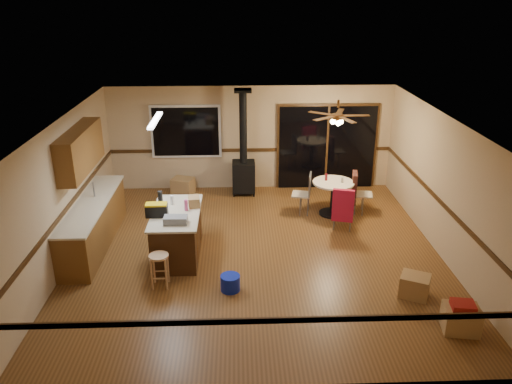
{
  "coord_description": "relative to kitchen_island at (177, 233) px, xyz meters",
  "views": [
    {
      "loc": [
        -0.34,
        -8.48,
        4.71
      ],
      "look_at": [
        0.0,
        0.3,
        1.15
      ],
      "focal_mm": 35.0,
      "sensor_mm": 36.0,
      "label": 1
    }
  ],
  "objects": [
    {
      "name": "bottle_pink",
      "position": [
        0.19,
        0.05,
        0.55
      ],
      "size": [
        0.07,
        0.07,
        0.21
      ],
      "primitive_type": "cylinder",
      "rotation": [
        0.0,
        0.0,
        0.05
      ],
      "color": "#D84C8C",
      "rests_on": "kitchen_island"
    },
    {
      "name": "bottle_dark",
      "position": [
        -0.31,
        0.25,
        0.6
      ],
      "size": [
        0.11,
        0.11,
        0.31
      ],
      "primitive_type": "cylinder",
      "rotation": [
        0.0,
        0.0,
        0.29
      ],
      "color": "black",
      "rests_on": "kitchen_island"
    },
    {
      "name": "blue_bucket",
      "position": [
        1.01,
        -1.27,
        -0.32
      ],
      "size": [
        0.36,
        0.36,
        0.27
      ],
      "primitive_type": "cylinder",
      "rotation": [
        0.0,
        0.0,
        0.09
      ],
      "color": "#0C1EAE",
      "rests_on": "floor"
    },
    {
      "name": "ceiling",
      "position": [
        1.5,
        0.0,
        2.15
      ],
      "size": [
        7.0,
        7.0,
        0.0
      ],
      "primitive_type": "plane",
      "rotation": [
        3.14,
        0.0,
        0.0
      ],
      "color": "silver",
      "rests_on": "ground"
    },
    {
      "name": "glass_red",
      "position": [
        3.12,
        1.85,
        0.41
      ],
      "size": [
        0.08,
        0.08,
        0.16
      ],
      "primitive_type": "cylinder",
      "rotation": [
        0.0,
        0.0,
        -0.4
      ],
      "color": "#590C14",
      "rests_on": "dining_table"
    },
    {
      "name": "wall_left",
      "position": [
        -2.0,
        0.0,
        0.85
      ],
      "size": [
        0.0,
        7.0,
        7.0
      ],
      "primitive_type": "plane",
      "rotation": [
        1.57,
        0.0,
        1.57
      ],
      "color": "tan",
      "rests_on": "ground"
    },
    {
      "name": "wall_right",
      "position": [
        5.0,
        0.0,
        0.85
      ],
      "size": [
        0.0,
        7.0,
        7.0
      ],
      "primitive_type": "plane",
      "rotation": [
        1.57,
        0.0,
        -1.57
      ],
      "color": "tan",
      "rests_on": "ground"
    },
    {
      "name": "box_corner_a",
      "position": [
        4.43,
        -2.47,
        -0.26
      ],
      "size": [
        0.57,
        0.5,
        0.38
      ],
      "primitive_type": "cube",
      "rotation": [
        0.0,
        0.0,
        -0.17
      ],
      "color": "#9B7445",
      "rests_on": "floor"
    },
    {
      "name": "sliding_door",
      "position": [
        3.4,
        3.45,
        0.6
      ],
      "size": [
        2.52,
        0.1,
        2.1
      ],
      "primitive_type": "cube",
      "color": "black",
      "rests_on": "ground"
    },
    {
      "name": "chair_left",
      "position": [
        2.68,
        1.83,
        0.14
      ],
      "size": [
        0.48,
        0.47,
        0.51
      ],
      "color": "tan",
      "rests_on": "ground"
    },
    {
      "name": "bar_stool",
      "position": [
        -0.19,
        -1.1,
        -0.15
      ],
      "size": [
        0.43,
        0.43,
        0.61
      ],
      "primitive_type": "cylinder",
      "rotation": [
        0.0,
        0.0,
        -0.37
      ],
      "color": "tan",
      "rests_on": "floor"
    },
    {
      "name": "chair_right",
      "position": [
        3.79,
        1.83,
        0.14
      ],
      "size": [
        0.53,
        0.5,
        0.7
      ],
      "color": "tan",
      "rests_on": "ground"
    },
    {
      "name": "wood_stove",
      "position": [
        1.3,
        3.05,
        0.28
      ],
      "size": [
        0.55,
        0.5,
        2.52
      ],
      "color": "black",
      "rests_on": "ground"
    },
    {
      "name": "wall_front",
      "position": [
        1.5,
        -3.5,
        0.85
      ],
      "size": [
        7.0,
        0.0,
        7.0
      ],
      "primitive_type": "plane",
      "rotation": [
        -1.57,
        0.0,
        0.0
      ],
      "color": "tan",
      "rests_on": "ground"
    },
    {
      "name": "box_corner_b",
      "position": [
        4.05,
        -1.54,
        -0.27
      ],
      "size": [
        0.59,
        0.56,
        0.37
      ],
      "primitive_type": "cube",
      "rotation": [
        0.0,
        0.0,
        -0.47
      ],
      "color": "#9B7445",
      "rests_on": "floor"
    },
    {
      "name": "floor",
      "position": [
        1.5,
        0.0,
        -0.45
      ],
      "size": [
        7.0,
        7.0,
        0.0
      ],
      "primitive_type": "plane",
      "color": "brown",
      "rests_on": "ground"
    },
    {
      "name": "chair_near",
      "position": [
        3.32,
        0.87,
        0.14
      ],
      "size": [
        0.53,
        0.56,
        0.7
      ],
      "color": "tan",
      "rests_on": "ground"
    },
    {
      "name": "box_small_red",
      "position": [
        4.43,
        -2.47,
        -0.02
      ],
      "size": [
        0.38,
        0.33,
        0.09
      ],
      "primitive_type": "cube",
      "rotation": [
        0.0,
        0.0,
        -0.17
      ],
      "color": "maroon",
      "rests_on": "box_corner_a"
    },
    {
      "name": "wall_back",
      "position": [
        1.5,
        3.5,
        0.85
      ],
      "size": [
        7.0,
        0.0,
        7.0
      ],
      "primitive_type": "plane",
      "rotation": [
        1.57,
        0.0,
        0.0
      ],
      "color": "tan",
      "rests_on": "ground"
    },
    {
      "name": "kitchen_island",
      "position": [
        0.0,
        0.0,
        0.0
      ],
      "size": [
        0.88,
        1.68,
        0.9
      ],
      "color": "#381F0E",
      "rests_on": "ground"
    },
    {
      "name": "toolbox_grey",
      "position": [
        0.05,
        -0.49,
        0.51
      ],
      "size": [
        0.42,
        0.24,
        0.13
      ],
      "primitive_type": "cube",
      "rotation": [
        0.0,
        0.0,
        -0.03
      ],
      "color": "slate",
      "rests_on": "kitchen_island"
    },
    {
      "name": "window",
      "position": [
        -0.1,
        3.45,
        1.05
      ],
      "size": [
        1.72,
        0.1,
        1.32
      ],
      "primitive_type": "cube",
      "color": "black",
      "rests_on": "ground"
    },
    {
      "name": "box_on_island",
      "position": [
        0.32,
        0.25,
        0.54
      ],
      "size": [
        0.24,
        0.31,
        0.19
      ],
      "primitive_type": "cube",
      "rotation": [
        0.0,
        0.0,
        0.13
      ],
      "color": "#9B7445",
      "rests_on": "kitchen_island"
    },
    {
      "name": "toolbox_yellow_lid",
      "position": [
        -0.32,
        -0.18,
        0.68
      ],
      "size": [
        0.39,
        0.22,
        0.03
      ],
      "primitive_type": "cube",
      "rotation": [
        0.0,
        0.0,
        0.03
      ],
      "color": "gold",
      "rests_on": "toolbox_black"
    },
    {
      "name": "box_under_window",
      "position": [
        -0.21,
        3.1,
        -0.25
      ],
      "size": [
        0.61,
        0.55,
        0.41
      ],
      "primitive_type": "cube",
      "rotation": [
        0.0,
        0.0,
        -0.33
      ],
      "color": "#9B7445",
      "rests_on": "floor"
    },
    {
      "name": "bottle_white",
      "position": [
        -0.1,
        0.34,
        0.54
      ],
      "size": [
        0.07,
        0.07,
        0.18
      ],
      "primitive_type": "cylinder",
      "rotation": [
        0.0,
        0.0,
        0.2
      ],
      "color": "white",
      "rests_on": "kitchen_island"
    },
    {
      "name": "fluorescent_strip",
      "position": [
        -0.3,
        0.3,
        2.11
      ],
      "size": [
        0.1,
        1.2,
        0.04
      ],
      "primitive_type": "cube",
      "color": "white",
      "rests_on": "ceiling"
    },
    {
      "name": "ceiling_fan",
      "position": [
        3.27,
        1.75,
        1.76
      ],
      "size": [
        0.24,
        0.24,
        0.55
      ],
      "color": "brown",
      "rests_on": "ceiling"
    },
    {
      "name": "toolbox_black",
      "position": [
        -0.32,
        -0.18,
        0.56
      ],
      "size": [
        0.4,
        0.22,
        0.22
      ],
      "primitive_type": "cube",
      "rotation": [
        0.0,
        0.0,
        0.03
      ],
      "color": "black",
      "rests_on": "kitchen_island"
    },
    {
      "name": "countertop",
      "position": [
        -1.7,
        0.5,
        0.43
      ],
      "size": [
        0.64,
        3.04,
        0.04
      ],
      "primitive_type": "cube",
      "color": "beige",
      "rests_on": "lower_cabinets"
    },
    {
      "name": "dining_table",
      "position": [
        3.27,
        1.75,
        0.08
      ],
      "size": [
        0.92,
        0.92,
        0.78
      ],
      "color": "black",
      "rests_on": "ground"
    },
    {
      "name": "glass_cream",
      "position": [
        3.45,
        1.7,
        0.39
      ],
      "size": [
        0.06,
        0.06,
        0.12
      ],
      "primitive_type": "cylinder",
      "rotation": [
        0.0,
        0.0,
        0.13
      ],
      "color": "beige",
      "rests_on": "dining_table"
    },
    {
      "name": "upper_cabinets",
      "position": [
        -1.83,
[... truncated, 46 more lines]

